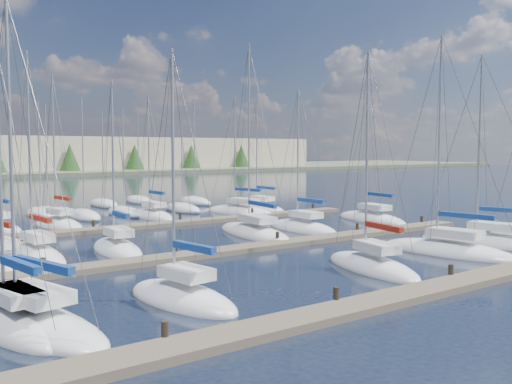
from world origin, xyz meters
TOP-DOWN VIEW (x-y plane):
  - ground at (0.00, 60.00)m, footprint 400.00×400.00m
  - dock_near at (0.00, 2.01)m, footprint 44.00×1.93m
  - dock_mid at (0.00, 16.01)m, footprint 44.00×1.93m
  - dock_far at (0.00, 30.01)m, footprint 44.00×1.93m
  - sailboat_c at (-8.85, 7.39)m, footprint 3.40×7.08m
  - sailboat_e at (10.41, 7.56)m, footprint 4.15×9.52m
  - sailboat_f at (15.36, 7.78)m, footprint 4.65×10.11m
  - sailboat_m at (18.98, 21.77)m, footprint 3.85×9.13m
  - sailboat_i at (-11.08, 21.62)m, footprint 2.66×8.18m
  - sailboat_p at (3.69, 35.83)m, footprint 2.53×7.31m
  - sailboat_l at (9.84, 20.91)m, footprint 2.96×8.15m
  - sailboat_a at (-15.70, 7.98)m, footprint 3.37×8.01m
  - sailboat_j at (-6.31, 20.53)m, footprint 3.02×7.07m
  - sailboat_o at (-5.55, 34.92)m, footprint 3.42×7.52m
  - sailboat_d at (2.74, 7.00)m, footprint 3.98×8.04m
  - sailboat_r at (16.14, 35.10)m, footprint 2.51×8.18m
  - sailboat_k at (5.01, 21.04)m, footprint 4.35×10.66m
  - sailboat_q at (12.71, 34.00)m, footprint 4.79×9.34m
  - sailboat_b at (-15.21, 7.76)m, footprint 5.21×9.94m
  - distant_boats at (-4.34, 43.76)m, footprint 36.93×20.75m

SIDE VIEW (x-z plane):
  - ground at x=0.00m, z-range 0.00..0.00m
  - dock_near at x=0.00m, z-range -0.40..0.70m
  - dock_mid at x=0.00m, z-range -0.40..0.70m
  - dock_far at x=0.00m, z-range -0.40..0.70m
  - sailboat_q at x=12.71m, z-range -6.23..6.57m
  - sailboat_b at x=-15.21m, z-range -6.31..6.66m
  - sailboat_m at x=18.98m, z-range -5.99..6.33m
  - sailboat_f at x=15.36m, z-range -6.71..7.07m
  - sailboat_l at x=9.84m, z-range -5.97..6.32m
  - sailboat_e at x=10.41m, z-range -7.05..7.42m
  - sailboat_a at x=-15.70m, z-range -5.48..5.84m
  - sailboat_c at x=-8.85m, z-range -5.64..6.01m
  - sailboat_k at x=5.01m, z-range -7.52..7.88m
  - sailboat_j at x=-6.31m, z-range -5.74..6.11m
  - sailboat_d at x=2.74m, z-range -6.18..6.56m
  - sailboat_p at x=3.69m, z-range -6.08..6.45m
  - sailboat_r at x=16.14m, z-range -6.51..6.89m
  - sailboat_o at x=-5.55m, z-range -6.68..7.07m
  - sailboat_i at x=-11.08m, z-range -6.46..6.85m
  - distant_boats at x=-4.34m, z-range -6.36..6.94m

